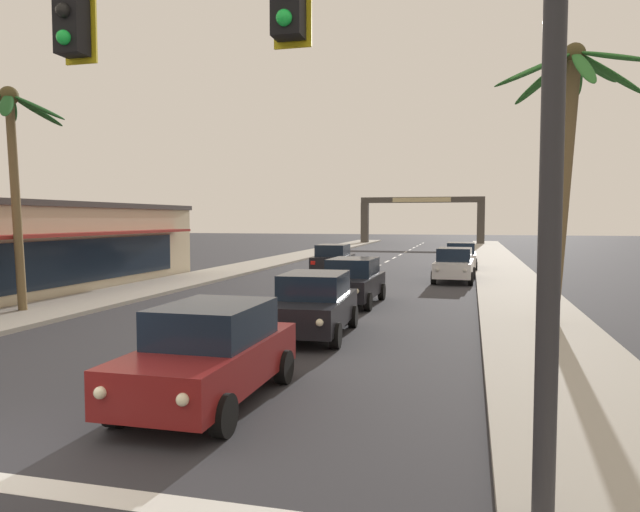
{
  "coord_description": "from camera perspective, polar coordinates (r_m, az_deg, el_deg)",
  "views": [
    {
      "loc": [
        5.89,
        -6.22,
        3.14
      ],
      "look_at": [
        2.23,
        8.0,
        2.2
      ],
      "focal_mm": 32.87,
      "sensor_mm": 36.0,
      "label": 1
    }
  ],
  "objects": [
    {
      "name": "sedan_lead_at_stop_bar",
      "position": [
        10.29,
        -10.59,
        -9.24
      ],
      "size": [
        1.95,
        4.45,
        1.68
      ],
      "color": "maroon",
      "rests_on": "ground"
    },
    {
      "name": "palm_left_second",
      "position": [
        21.76,
        -27.81,
        9.58
      ],
      "size": [
        3.72,
        3.34,
        7.4
      ],
      "color": "brown",
      "rests_on": "ground"
    },
    {
      "name": "sidewalk_right",
      "position": [
        26.47,
        18.51,
        -3.18
      ],
      "size": [
        3.2,
        110.0,
        0.14
      ],
      "primitive_type": "cube",
      "color": "#9E998E",
      "rests_on": "ground"
    },
    {
      "name": "traffic_signal_mast",
      "position": [
        6.88,
        -11.38,
        18.84
      ],
      "size": [
        10.59,
        0.41,
        6.7
      ],
      "color": "#2D2D33",
      "rests_on": "ground"
    },
    {
      "name": "sidewalk_left",
      "position": [
        29.74,
        -13.07,
        -2.35
      ],
      "size": [
        3.2,
        110.0,
        0.14
      ],
      "primitive_type": "cube",
      "color": "#9E998E",
      "rests_on": "ground"
    },
    {
      "name": "sedan_oncoming_far",
      "position": [
        33.15,
        1.3,
        -0.29
      ],
      "size": [
        2.01,
        4.48,
        1.68
      ],
      "color": "black",
      "rests_on": "ground"
    },
    {
      "name": "sedan_fifth_in_queue",
      "position": [
        21.52,
        3.17,
        -2.44
      ],
      "size": [
        2.01,
        4.47,
        1.68
      ],
      "color": "black",
      "rests_on": "ground"
    },
    {
      "name": "ground_plane",
      "position": [
        9.12,
        -28.41,
        -16.93
      ],
      "size": [
        220.0,
        220.0,
        0.0
      ],
      "primitive_type": "plane",
      "color": "#2D2D33"
    },
    {
      "name": "sedan_third_in_queue",
      "position": [
        15.74,
        -0.62,
        -4.69
      ],
      "size": [
        2.11,
        4.51,
        1.68
      ],
      "color": "black",
      "rests_on": "ground"
    },
    {
      "name": "sedan_parked_nearest_kerb",
      "position": [
        36.65,
        13.55,
        -0.01
      ],
      "size": [
        1.95,
        4.45,
        1.68
      ],
      "color": "silver",
      "rests_on": "ground"
    },
    {
      "name": "palm_right_second",
      "position": [
        18.24,
        23.0,
        11.01
      ],
      "size": [
        4.16,
        4.08,
        8.03
      ],
      "color": "brown",
      "rests_on": "ground"
    },
    {
      "name": "sedan_parked_mid_kerb",
      "position": [
        29.82,
        12.93,
        -0.82
      ],
      "size": [
        2.07,
        4.5,
        1.68
      ],
      "color": "silver",
      "rests_on": "ground"
    },
    {
      "name": "town_gateway_arch",
      "position": [
        73.19,
        9.85,
        4.16
      ],
      "size": [
        15.02,
        0.9,
        5.78
      ],
      "color": "#423D38",
      "rests_on": "ground"
    },
    {
      "name": "lane_markings",
      "position": [
        27.52,
        2.93,
        -2.88
      ],
      "size": [
        4.28,
        89.72,
        0.01
      ],
      "color": "silver",
      "rests_on": "ground"
    }
  ]
}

